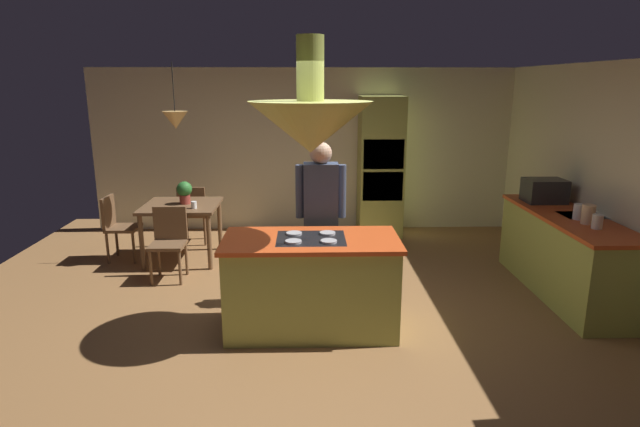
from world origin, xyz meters
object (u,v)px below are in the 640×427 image
canister_flour (597,222)px  potted_plant_on_table (184,191)px  cup_on_table (194,205)px  kitchen_island (311,284)px  chair_at_corner (117,223)px  canister_sugar (588,214)px  chair_by_back_wall (193,211)px  canister_tea (579,212)px  person_at_island (321,211)px  dining_table (182,212)px  microwave_on_counter (544,191)px  chair_facing_island (169,238)px  oven_tower (381,167)px

canister_flour → potted_plant_on_table: bearing=157.3°
cup_on_table → canister_flour: bearing=-20.4°
kitchen_island → chair_at_corner: size_ratio=1.90×
chair_at_corner → canister_sugar: canister_sugar is taller
chair_at_corner → potted_plant_on_table: bearing=-87.9°
chair_by_back_wall → canister_tea: bearing=154.4°
potted_plant_on_table → canister_sugar: canister_sugar is taller
person_at_island → cup_on_table: person_at_island is taller
canister_flour → canister_tea: (0.00, 0.36, 0.01)m
dining_table → cup_on_table: (0.22, -0.24, 0.15)m
person_at_island → potted_plant_on_table: bearing=140.6°
cup_on_table → microwave_on_counter: (4.32, -0.41, 0.25)m
canister_tea → cup_on_table: bearing=163.9°
chair_by_back_wall → chair_at_corner: bearing=38.8°
chair_facing_island → cup_on_table: 0.59m
kitchen_island → chair_facing_island: kitchen_island is taller
potted_plant_on_table → cup_on_table: size_ratio=3.33×
kitchen_island → oven_tower: (1.10, 3.24, 0.60)m
dining_table → person_at_island: 2.32m
chair_by_back_wall → oven_tower: bearing=-170.9°
kitchen_island → canister_sugar: canister_sugar is taller
kitchen_island → potted_plant_on_table: (-1.65, 2.13, 0.47)m
person_at_island → canister_flour: size_ratio=12.16×
chair_at_corner → microwave_on_counter: microwave_on_counter is taller
person_at_island → dining_table: bearing=142.0°
oven_tower → chair_facing_island: bearing=-146.7°
dining_table → canister_flour: canister_flour is taller
cup_on_table → oven_tower: bearing=28.2°
chair_at_corner → canister_tea: size_ratio=5.25×
microwave_on_counter → chair_at_corner: bearing=173.1°
chair_by_back_wall → microwave_on_counter: bearing=163.5°
canister_sugar → potted_plant_on_table: bearing=159.3°
dining_table → microwave_on_counter: (4.54, -0.65, 0.40)m
chair_facing_island → chair_by_back_wall: 1.39m
chair_at_corner → potted_plant_on_table: size_ratio=2.90×
kitchen_island → chair_facing_island: size_ratio=1.90×
kitchen_island → person_at_island: size_ratio=0.95×
person_at_island → canister_sugar: (2.73, -0.25, 0.01)m
potted_plant_on_table → cup_on_table: 0.34m
dining_table → canister_tea: bearing=-18.1°
cup_on_table → chair_by_back_wall: bearing=103.3°
dining_table → cup_on_table: cup_on_table is taller
person_at_island → canister_tea: 2.73m
oven_tower → potted_plant_on_table: oven_tower is taller
microwave_on_counter → dining_table: bearing=171.8°
person_at_island → canister_flour: 2.76m
chair_by_back_wall → canister_sugar: bearing=152.6°
oven_tower → canister_sugar: size_ratio=10.54×
potted_plant_on_table → canister_sugar: size_ratio=1.48×
dining_table → canister_sugar: size_ratio=4.80×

